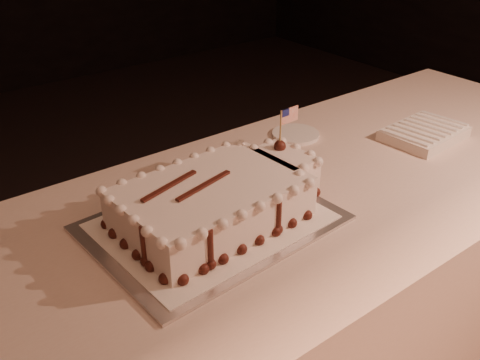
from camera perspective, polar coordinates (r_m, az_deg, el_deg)
banquet_table at (r=1.53m, az=2.89°, el=-14.30°), size 2.40×0.80×0.75m
cake_board at (r=1.22m, az=-3.00°, el=-4.56°), size 0.55×0.43×0.01m
doily at (r=1.21m, az=-3.00°, el=-4.36°), size 0.49×0.38×0.00m
sheet_cake at (r=1.20m, az=-2.01°, el=-1.95°), size 0.51×0.31×0.20m
napkin_stack at (r=1.70m, az=19.03°, el=4.72°), size 0.25×0.19×0.04m
side_plate at (r=1.64m, az=5.95°, el=4.87°), size 0.14×0.14×0.01m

